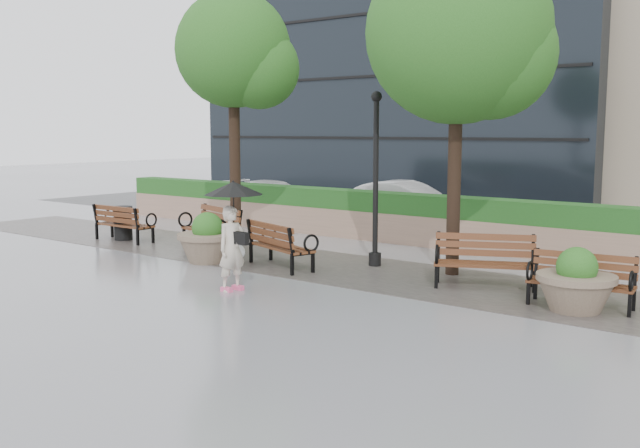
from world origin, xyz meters
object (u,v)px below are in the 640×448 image
Objects in this scene: bench_0 at (124,231)px; bench_2 at (280,254)px; bench_4 at (580,292)px; car_left at (275,197)px; bench_1 at (211,237)px; pedestrian at (233,225)px; trash_bin at (123,224)px; bench_3 at (485,272)px; planter_left at (208,243)px; planter_right at (576,286)px; lamppost at (376,191)px; car_right at (406,204)px.

bench_2 is at bearing 176.59° from bench_0.
bench_0 is 12.38m from bench_4.
bench_2 is 0.49× the size of car_left.
car_left is (-4.08, 7.13, 0.28)m from bench_1.
bench_2 is 6.49m from bench_4.
car_left is at bearing 48.34° from pedestrian.
trash_bin is (-6.10, 0.36, 0.15)m from bench_2.
bench_3 is (4.48, 0.88, 0.01)m from bench_2.
planter_left reaches higher than bench_1.
lamppost is (-4.93, 1.35, 1.28)m from planter_right.
bench_2 is 0.52× the size of lamppost.
bench_2 is 0.97× the size of pedestrian.
car_right reaches higher than bench_0.
planter_left reaches higher than trash_bin.
pedestrian is at bearing -101.72° from lamppost.
bench_2 is (2.99, -0.73, -0.02)m from bench_1.
bench_1 is 7.25m from car_right.
bench_1 reaches higher than bench_2.
bench_1 is 3.14m from trash_bin.
bench_2 is at bearing -3.40° from trash_bin.
bench_1 is 9.47m from bench_4.
planter_left is 4.41m from trash_bin.
car_left is (-13.54, 7.45, 0.32)m from bench_4.
pedestrian reaches higher than car_left.
lamppost is 7.07m from car_right.
bench_1 is at bearing -153.02° from car_left.
bench_1 is at bearing 62.01° from pedestrian.
bench_4 is (1.99, -0.47, -0.03)m from bench_3.
bench_4 is 15.46m from car_left.
planter_left reaches higher than bench_4.
bench_2 is 1.12× the size of bench_4.
planter_left is at bearing 168.48° from bench_0.
bench_2 is at bearing -174.27° from car_right.
car_right is (-7.90, 7.40, 0.43)m from bench_4.
bench_3 is 4.96m from pedestrian.
bench_3 is 13.50m from car_left.
trash_bin is 7.56m from car_left.
car_left reaches higher than trash_bin.
bench_2 is 1.86m from planter_left.
bench_2 is 1.44× the size of planter_left.
bench_1 is at bearing 155.92° from bench_3.
trash_bin is 0.43× the size of pedestrian.
bench_4 is at bearing 91.82° from planter_right.
planter_left is at bearing -150.55° from car_left.
pedestrian reaches higher than bench_1.
bench_0 is 0.43× the size of car_right.
planter_right is at bearing -122.54° from car_left.
planter_left is 1.06× the size of planter_right.
bench_2 is 0.98× the size of bench_3.
car_right is at bearing 22.90° from pedestrian.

